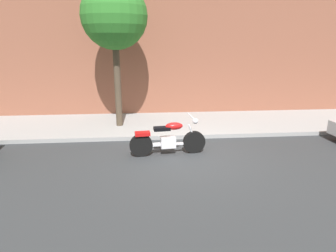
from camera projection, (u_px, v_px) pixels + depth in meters
The scene contains 5 objects.
ground_plane at pixel (187, 157), 8.46m from camera, with size 60.00×60.00×0.00m, color #303335.
sidewalk at pixel (176, 124), 11.47m from camera, with size 22.01×3.27×0.14m, color #979797.
building_facade at pixel (172, 13), 12.02m from camera, with size 22.01×0.50×8.76m, color brown.
motorcycle at pixel (168, 139), 8.51m from camera, with size 2.28×0.70×1.17m.
street_tree at pixel (114, 17), 9.94m from camera, with size 2.32×2.32×5.26m.
Camera 1 is at (-1.23, -7.76, 3.32)m, focal length 30.72 mm.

